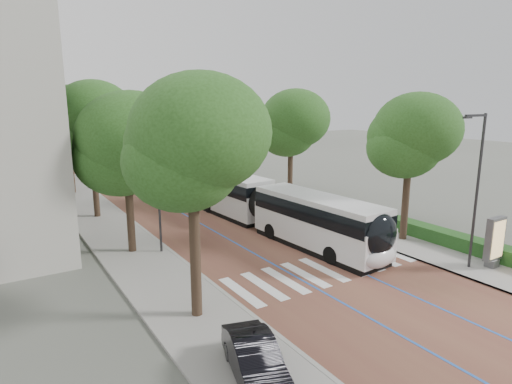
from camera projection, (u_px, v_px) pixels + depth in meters
ground at (333, 277)px, 21.54m from camera, size 160.00×160.00×0.00m
road at (119, 170)px, 54.58m from camera, size 11.00×140.00×0.02m
sidewalk_left at (55, 175)px, 50.65m from camera, size 4.00×140.00×0.12m
sidewalk_right at (175, 165)px, 58.49m from camera, size 4.00×140.00×0.12m
kerb_left at (72, 173)px, 51.64m from camera, size 0.20×140.00×0.14m
kerb_right at (161, 166)px, 57.50m from camera, size 0.20×140.00×0.14m
zebra_crossing at (323, 269)px, 22.47m from camera, size 10.55×3.60×0.01m
lane_line_left at (106, 171)px, 53.74m from camera, size 0.12×126.00×0.01m
lane_line_right at (132, 169)px, 55.42m from camera, size 0.12×126.00×0.01m
hedge at (445, 237)px, 26.19m from camera, size 1.20×14.00×0.80m
streetlight_near at (476, 180)px, 21.51m from camera, size 1.82×0.20×8.00m
streetlight_far at (233, 141)px, 42.16m from camera, size 1.82×0.20×8.00m
lamp_post_left at (158, 184)px, 24.09m from camera, size 0.14×0.14×8.00m
trees_left at (71, 123)px, 37.65m from camera, size 6.11×60.75×9.62m
trees_right at (252, 125)px, 40.94m from camera, size 5.80×47.01×9.11m
lead_bus at (278, 209)px, 28.44m from camera, size 3.61×18.51×3.20m
bus_queued_0 at (191, 175)px, 41.54m from camera, size 2.57×12.40×3.20m
bus_queued_1 at (143, 158)px, 53.52m from camera, size 2.76×12.44×3.20m
bus_queued_2 at (119, 148)px, 64.37m from camera, size 3.07×12.50×3.20m
bus_queued_3 at (99, 142)px, 74.35m from camera, size 2.68×12.43×3.20m
ad_panel at (495, 241)px, 22.30m from camera, size 1.30×0.50×2.69m
parked_car at (255, 360)px, 13.39m from camera, size 2.39×4.17×1.30m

